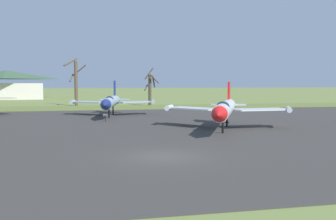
{
  "coord_description": "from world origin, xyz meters",
  "views": [
    {
      "loc": [
        -4.08,
        -20.33,
        4.1
      ],
      "look_at": [
        2.9,
        12.35,
        1.72
      ],
      "focal_mm": 40.54,
      "sensor_mm": 36.0,
      "label": 1
    }
  ],
  "objects_px": {
    "info_placard_rear_center": "(105,117)",
    "jet_fighter_rear_right": "(225,109)",
    "visitor_building": "(7,85)",
    "jet_fighter_rear_center": "(111,102)"
  },
  "relations": [
    {
      "from": "info_placard_rear_center",
      "to": "visitor_building",
      "type": "xyz_separation_m",
      "value": [
        -22.19,
        64.66,
        3.08
      ]
    },
    {
      "from": "jet_fighter_rear_center",
      "to": "info_placard_rear_center",
      "type": "xyz_separation_m",
      "value": [
        -0.96,
        -6.15,
        -1.3
      ]
    },
    {
      "from": "info_placard_rear_center",
      "to": "jet_fighter_rear_right",
      "type": "xyz_separation_m",
      "value": [
        9.84,
        -9.2,
        1.35
      ]
    },
    {
      "from": "visitor_building",
      "to": "info_placard_rear_center",
      "type": "bearing_deg",
      "value": -71.06
    },
    {
      "from": "jet_fighter_rear_right",
      "to": "info_placard_rear_center",
      "type": "bearing_deg",
      "value": 136.92
    },
    {
      "from": "info_placard_rear_center",
      "to": "jet_fighter_rear_right",
      "type": "distance_m",
      "value": 13.53
    },
    {
      "from": "jet_fighter_rear_center",
      "to": "jet_fighter_rear_right",
      "type": "bearing_deg",
      "value": -59.98
    },
    {
      "from": "info_placard_rear_center",
      "to": "visitor_building",
      "type": "bearing_deg",
      "value": 108.94
    },
    {
      "from": "visitor_building",
      "to": "jet_fighter_rear_center",
      "type": "bearing_deg",
      "value": -68.41
    },
    {
      "from": "info_placard_rear_center",
      "to": "jet_fighter_rear_right",
      "type": "height_order",
      "value": "jet_fighter_rear_right"
    }
  ]
}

